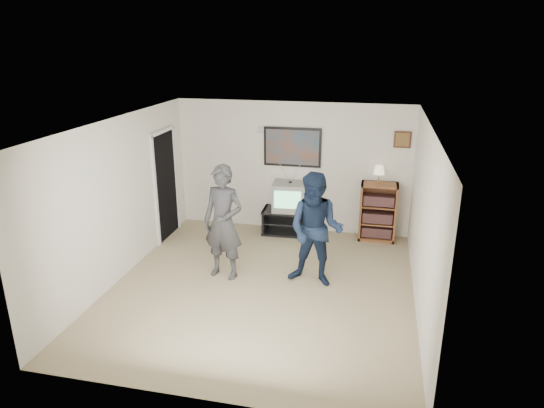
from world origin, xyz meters
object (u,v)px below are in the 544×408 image
at_px(media_stand, 288,221).
at_px(person_tall, 223,222).
at_px(bookshelf, 378,212).
at_px(person_short, 316,230).
at_px(crt_television, 290,196).

bearing_deg(media_stand, person_tall, -110.40).
xyz_separation_m(bookshelf, person_tall, (-2.33, -2.03, 0.36)).
bearing_deg(bookshelf, media_stand, -178.31).
bearing_deg(person_tall, person_short, 13.14).
bearing_deg(person_tall, bookshelf, 51.66).
relative_size(crt_television, person_short, 0.36).
height_order(person_tall, person_short, person_tall).
bearing_deg(bookshelf, person_short, -114.75).
height_order(crt_television, bookshelf, bookshelf).
height_order(media_stand, bookshelf, bookshelf).
xyz_separation_m(bookshelf, person_short, (-0.91, -1.97, 0.34)).
bearing_deg(crt_television, bookshelf, -2.97).
xyz_separation_m(crt_television, bookshelf, (1.65, 0.05, -0.20)).
height_order(media_stand, crt_television, crt_television).
height_order(bookshelf, person_tall, person_tall).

